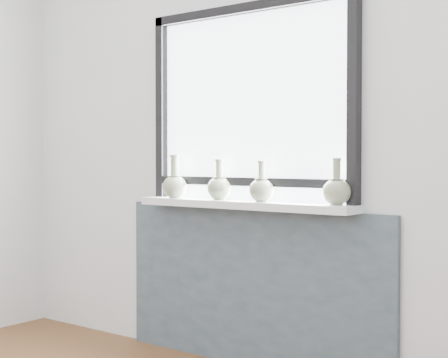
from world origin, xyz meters
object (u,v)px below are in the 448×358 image
Objects in this scene: windowsill at (242,205)px; vase_c at (261,189)px; vase_d at (337,190)px; vase_a at (175,184)px; vase_b at (219,187)px.

vase_c is (0.13, -0.01, 0.09)m from windowsill.
vase_c is 0.94× the size of vase_d.
windowsill is 5.37× the size of vase_a.
vase_c is at bearing -178.64° from vase_d.
vase_b is at bearing 4.71° from vase_a.
vase_a reaches higher than vase_c.
vase_b is at bearing 179.99° from vase_d.
windowsill is at bearing -0.55° from vase_b.
vase_d is (0.56, 0.00, 0.09)m from windowsill.
vase_a is at bearing -175.29° from vase_b.
windowsill is at bearing -179.85° from vase_d.
vase_b is 0.97× the size of vase_d.
windowsill is 5.97× the size of vase_b.
vase_d is (1.02, 0.02, -0.00)m from vase_a.
vase_d is (0.72, -0.00, 0.00)m from vase_b.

